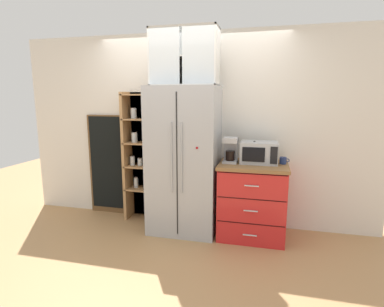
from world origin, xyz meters
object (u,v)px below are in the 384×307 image
Objects in this scene: refrigerator at (184,160)px; chalkboard_menu at (108,165)px; mug_charcoal at (254,159)px; bottle_green at (254,153)px; microwave at (259,152)px; bottle_clear at (254,155)px; mug_navy at (283,160)px; coffee_maker at (231,150)px.

chalkboard_menu is at bearing 166.33° from refrigerator.
bottle_green reaches higher than mug_charcoal.
microwave is 0.12m from bottle_clear.
bottle_green is (-0.35, -0.02, 0.08)m from mug_navy.
mug_navy is at bearing -5.36° from chalkboard_menu.
bottle_green is 0.18× the size of chalkboard_menu.
mug_navy is 1.02× the size of mug_charcoal.
microwave is 0.30× the size of chalkboard_menu.
coffee_maker is at bearing -170.36° from mug_charcoal.
refrigerator reaches higher than mug_charcoal.
coffee_maker is 0.29m from bottle_green.
microwave is at bearing 7.06° from coffee_maker.
refrigerator reaches higher than coffee_maker.
chalkboard_menu is at bearing 170.82° from bottle_clear.
mug_navy is (0.29, 0.01, -0.09)m from microwave.
coffee_maker is 1.16× the size of bottle_green.
bottle_green is (0.86, 0.06, 0.12)m from refrigerator.
mug_navy is at bearing 17.80° from bottle_clear.
mug_charcoal is (0.28, 0.05, -0.11)m from coffee_maker.
bottle_green is 1.06× the size of bottle_clear.
refrigerator is 4.19× the size of microwave.
chalkboard_menu reaches higher than microwave.
coffee_maker reaches higher than microwave.
coffee_maker is (0.58, 0.02, 0.16)m from refrigerator.
chalkboard_menu is (-1.25, 0.30, -0.19)m from refrigerator.
mug_charcoal is at bearing 9.64° from coffee_maker.
chalkboard_menu is at bearing 173.61° from microwave.
mug_navy is at bearing 3.49° from refrigerator.
microwave is 3.86× the size of mug_charcoal.
bottle_green is (-0.00, -0.01, 0.07)m from mug_charcoal.
bottle_green reaches higher than microwave.
refrigerator is 16.19× the size of mug_charcoal.
coffee_maker is 1.23× the size of bottle_clear.
bottle_green is at bearing 3.81° from refrigerator.
mug_charcoal is at bearing 79.25° from bottle_green.
chalkboard_menu is at bearing 173.34° from bottle_green.
mug_navy is at bearing 2.58° from microwave.
coffee_maker is 2.72× the size of mug_charcoal.
bottle_green reaches higher than bottle_clear.
bottle_clear reaches higher than mug_navy.
mug_charcoal is 0.08× the size of chalkboard_menu.
coffee_maker is at bearing -8.85° from chalkboard_menu.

